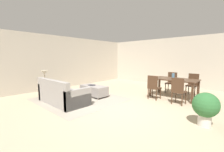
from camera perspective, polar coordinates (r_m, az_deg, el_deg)
The scene contains 16 objects.
ground_plane at distance 4.79m, azimuth 4.26°, elevation -12.30°, with size 10.80×10.80×0.00m, color tan.
wall_back at distance 9.00m, azimuth 24.55°, elevation 4.88°, with size 9.00×0.12×2.70m, color #BCB2A0.
wall_left at distance 8.35m, azimuth -18.44°, elevation 5.04°, with size 0.12×11.00×2.70m, color #BCB2A0.
area_rug at distance 5.94m, azimuth -12.18°, elevation -8.58°, with size 3.00×2.80×0.01m, color gray.
couch at distance 5.54m, azimuth -18.64°, elevation -6.88°, with size 1.96×0.94×0.86m.
ottoman_table at distance 6.23m, azimuth -6.98°, elevation -5.42°, with size 1.18×0.57×0.44m.
side_table at distance 6.64m, azimuth -24.23°, elevation -3.53°, with size 0.40×0.40×0.56m.
table_lamp at distance 6.57m, azimuth -24.46°, elevation 0.99°, with size 0.26×0.26×0.52m.
dining_table at distance 6.39m, azimuth 22.65°, elevation -1.74°, with size 1.70×0.95×0.76m.
dining_chair_near_left at distance 5.86m, azimuth 15.66°, elevation -3.70°, with size 0.41×0.41×0.92m.
dining_chair_near_right at distance 5.50m, azimuth 24.10°, elevation -4.76°, with size 0.42×0.42×0.92m.
dining_chair_far_left at distance 7.36m, azimuth 21.85°, elevation -1.81°, with size 0.41×0.41×0.92m.
dining_chair_far_right at distance 7.11m, azimuth 28.52°, elevation -2.46°, with size 0.41×0.41×0.92m.
vase_centerpiece at distance 6.36m, azimuth 22.40°, elevation -0.01°, with size 0.11×0.11×0.21m, color slate.
book_on_ottoman at distance 6.26m, azimuth -7.83°, elevation -3.46°, with size 0.26×0.20×0.03m, color #333338.
potted_plant at distance 4.11m, azimuth 32.24°, elevation -9.82°, with size 0.57×0.57×0.79m.
Camera 1 is at (2.79, -3.56, 1.58)m, focal length 23.84 mm.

